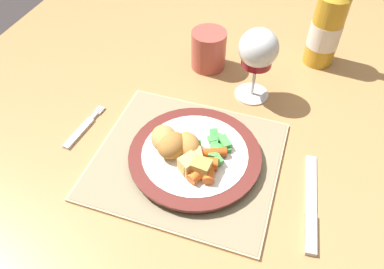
{
  "coord_description": "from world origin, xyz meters",
  "views": [
    {
      "loc": [
        0.09,
        -0.64,
        1.27
      ],
      "look_at": [
        -0.06,
        -0.21,
        0.78
      ],
      "focal_mm": 35.0,
      "sensor_mm": 36.0,
      "label": 1
    }
  ],
  "objects_px": {
    "bottle": "(328,24)",
    "table_knife": "(311,210)",
    "dining_table": "(244,114)",
    "drinking_cup": "(209,49)",
    "fork": "(82,129)",
    "wine_glass": "(258,52)",
    "dinner_plate": "(195,156)"
  },
  "relations": [
    {
      "from": "bottle",
      "to": "table_knife",
      "type": "bearing_deg",
      "value": -85.67
    },
    {
      "from": "dining_table",
      "to": "table_knife",
      "type": "bearing_deg",
      "value": -58.47
    },
    {
      "from": "table_knife",
      "to": "drinking_cup",
      "type": "relative_size",
      "value": 2.22
    },
    {
      "from": "fork",
      "to": "bottle",
      "type": "relative_size",
      "value": 0.47
    },
    {
      "from": "fork",
      "to": "wine_glass",
      "type": "bearing_deg",
      "value": 35.66
    },
    {
      "from": "wine_glass",
      "to": "drinking_cup",
      "type": "distance_m",
      "value": 0.15
    },
    {
      "from": "dinner_plate",
      "to": "drinking_cup",
      "type": "distance_m",
      "value": 0.29
    },
    {
      "from": "dinner_plate",
      "to": "drinking_cup",
      "type": "xyz_separation_m",
      "value": [
        -0.06,
        0.28,
        0.03
      ]
    },
    {
      "from": "fork",
      "to": "bottle",
      "type": "xyz_separation_m",
      "value": [
        0.41,
        0.38,
        0.09
      ]
    },
    {
      "from": "dining_table",
      "to": "fork",
      "type": "height_order",
      "value": "fork"
    },
    {
      "from": "table_knife",
      "to": "dinner_plate",
      "type": "bearing_deg",
      "value": 170.06
    },
    {
      "from": "fork",
      "to": "drinking_cup",
      "type": "relative_size",
      "value": 1.42
    },
    {
      "from": "table_knife",
      "to": "drinking_cup",
      "type": "xyz_separation_m",
      "value": [
        -0.27,
        0.32,
        0.04
      ]
    },
    {
      "from": "fork",
      "to": "bottle",
      "type": "bearing_deg",
      "value": 42.44
    },
    {
      "from": "fork",
      "to": "wine_glass",
      "type": "distance_m",
      "value": 0.38
    },
    {
      "from": "dinner_plate",
      "to": "bottle",
      "type": "relative_size",
      "value": 0.88
    },
    {
      "from": "bottle",
      "to": "drinking_cup",
      "type": "xyz_separation_m",
      "value": [
        -0.24,
        -0.1,
        -0.05
      ]
    },
    {
      "from": "dining_table",
      "to": "wine_glass",
      "type": "bearing_deg",
      "value": -55.78
    },
    {
      "from": "table_knife",
      "to": "wine_glass",
      "type": "distance_m",
      "value": 0.31
    },
    {
      "from": "wine_glass",
      "to": "dining_table",
      "type": "bearing_deg",
      "value": 124.22
    },
    {
      "from": "dining_table",
      "to": "table_knife",
      "type": "xyz_separation_m",
      "value": [
        0.17,
        -0.27,
        0.08
      ]
    },
    {
      "from": "bottle",
      "to": "wine_glass",
      "type": "bearing_deg",
      "value": -125.76
    },
    {
      "from": "dinner_plate",
      "to": "wine_glass",
      "type": "bearing_deg",
      "value": 74.82
    },
    {
      "from": "fork",
      "to": "dining_table",
      "type": "bearing_deg",
      "value": 39.41
    },
    {
      "from": "dinner_plate",
      "to": "drinking_cup",
      "type": "height_order",
      "value": "drinking_cup"
    },
    {
      "from": "drinking_cup",
      "to": "bottle",
      "type": "bearing_deg",
      "value": 22.46
    },
    {
      "from": "dinner_plate",
      "to": "table_knife",
      "type": "distance_m",
      "value": 0.22
    },
    {
      "from": "table_knife",
      "to": "bottle",
      "type": "relative_size",
      "value": 0.73
    },
    {
      "from": "bottle",
      "to": "drinking_cup",
      "type": "bearing_deg",
      "value": -157.54
    },
    {
      "from": "wine_glass",
      "to": "bottle",
      "type": "bearing_deg",
      "value": 54.24
    },
    {
      "from": "dining_table",
      "to": "bottle",
      "type": "relative_size",
      "value": 4.85
    },
    {
      "from": "fork",
      "to": "wine_glass",
      "type": "relative_size",
      "value": 0.79
    }
  ]
}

